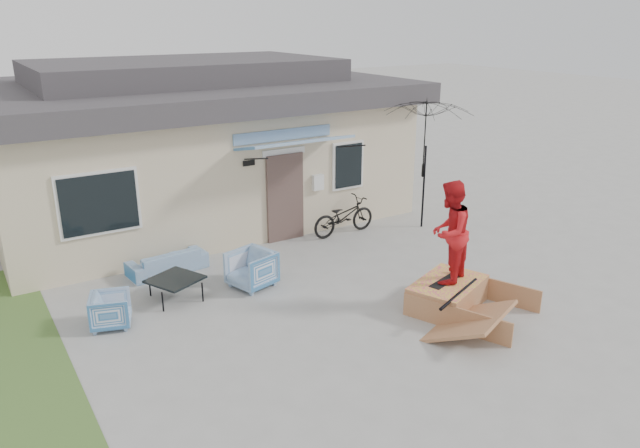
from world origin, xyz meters
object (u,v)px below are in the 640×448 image
skateboard (446,280)px  skater (450,230)px  loveseat (167,258)px  coffee_table (176,288)px  armchair_right (251,267)px  skate_ramp (447,294)px  bicycle (344,212)px  patio_umbrella (425,160)px  armchair_left (111,309)px

skateboard → skater: skater is taller
loveseat → coffee_table: 1.36m
skateboard → skater: bearing=0.0°
armchair_right → skate_ramp: bearing=27.9°
loveseat → armchair_right: armchair_right is taller
coffee_table → bicycle: bearing=15.2°
coffee_table → patio_umbrella: 6.95m
loveseat → bicycle: size_ratio=0.94×
bicycle → skate_ramp: (-0.61, -4.29, -0.31)m
skater → skate_ramp: bearing=84.7°
bicycle → skate_ramp: bicycle is taller
skateboard → skater: size_ratio=0.45×
coffee_table → patio_umbrella: bearing=5.8°
skater → coffee_table: bearing=-62.5°
skate_ramp → armchair_right: bearing=112.7°
skateboard → armchair_right: bearing=118.1°
armchair_left → skater: 6.09m
armchair_right → bicycle: (3.27, 1.55, 0.15)m
bicycle → patio_umbrella: (2.01, -0.61, 1.19)m
loveseat → coffee_table: bearing=72.0°
loveseat → armchair_left: (-1.60, -1.77, 0.01)m
patio_umbrella → skate_ramp: 4.75m
coffee_table → loveseat: bearing=77.9°
patio_umbrella → coffee_table: bearing=-174.2°
bicycle → skateboard: bicycle is taller
coffee_table → patio_umbrella: patio_umbrella is taller
armchair_left → coffee_table: bearing=-53.3°
armchair_right → armchair_left: bearing=-102.7°
armchair_left → bicycle: bicycle is taller
armchair_left → armchair_right: (2.78, 0.18, 0.07)m
armchair_left → skate_ramp: size_ratio=0.34×
coffee_table → patio_umbrella: size_ratio=0.36×
coffee_table → skateboard: size_ratio=1.00×
skateboard → skater: (0.00, 0.00, 0.97)m
armchair_left → skater: (5.43, -2.51, 1.16)m
skate_ramp → skater: skater is taller
skate_ramp → bicycle: bearing=60.4°
armchair_right → patio_umbrella: size_ratio=0.34×
patio_umbrella → skate_ramp: bearing=-125.4°
armchair_right → skateboard: bearing=28.2°
loveseat → armchair_right: (1.19, -1.59, 0.09)m
armchair_left → skater: size_ratio=0.35×
loveseat → armchair_right: bearing=120.7°
armchair_right → skate_ramp: armchair_right is taller
patio_umbrella → loveseat: bearing=174.3°
armchair_right → skateboard: 3.77m
coffee_table → skateboard: (4.12, -2.95, 0.31)m
patio_umbrella → skater: bearing=-125.9°
skate_ramp → coffee_table: bearing=122.5°
armchair_left → skateboard: bearing=-96.7°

